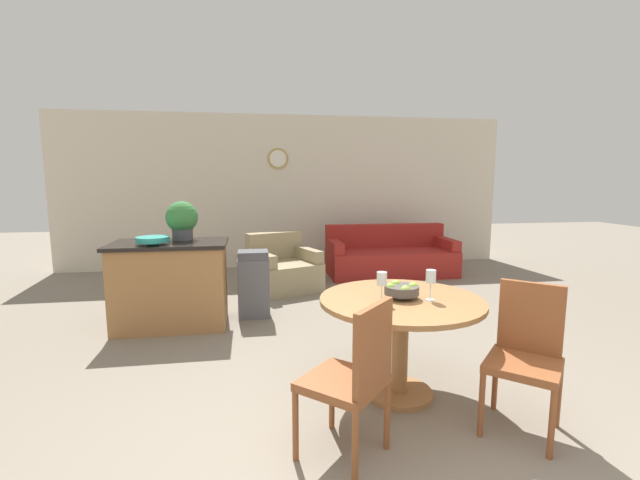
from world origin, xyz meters
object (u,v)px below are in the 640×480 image
at_px(potted_plant, 182,219).
at_px(couch, 390,258).
at_px(dining_chair_near_left, 354,374).
at_px(armchair, 283,270).
at_px(wine_glass_right, 431,278).
at_px(trash_bin, 254,284).
at_px(teal_bowl, 153,240).
at_px(dining_chair_near_right, 526,350).
at_px(fruit_bowl, 401,290).
at_px(wine_glass_left, 382,280).
at_px(dining_table, 401,321).
at_px(kitchen_island, 171,284).

relative_size(potted_plant, couch, 0.20).
distance_m(dining_chair_near_left, armchair, 3.89).
xyz_separation_m(wine_glass_right, trash_bin, (-1.21, 2.12, -0.52)).
relative_size(dining_chair_near_left, teal_bowl, 2.82).
relative_size(dining_chair_near_right, fruit_bowl, 3.76).
height_order(fruit_bowl, wine_glass_right, wine_glass_right).
xyz_separation_m(fruit_bowl, armchair, (-0.60, 3.23, -0.53)).
xyz_separation_m(potted_plant, couch, (3.02, 1.90, -0.87)).
xyz_separation_m(dining_chair_near_right, wine_glass_right, (-0.47, 0.42, 0.39)).
bearing_deg(fruit_bowl, dining_chair_near_left, -127.81).
bearing_deg(wine_glass_left, armchair, 97.31).
height_order(dining_chair_near_left, teal_bowl, teal_bowl).
distance_m(potted_plant, armchair, 1.92).
distance_m(couch, armchair, 1.95).
relative_size(dining_table, potted_plant, 2.77).
bearing_deg(potted_plant, kitchen_island, -126.66).
height_order(dining_chair_near_left, wine_glass_left, wine_glass_left).
bearing_deg(dining_chair_near_left, trash_bin, 54.27).
height_order(dining_chair_near_left, fruit_bowl, dining_chair_near_left).
xyz_separation_m(wine_glass_left, armchair, (-0.43, 3.32, -0.63)).
bearing_deg(dining_chair_near_right, dining_table, 5.24).
distance_m(teal_bowl, trash_bin, 1.22).
relative_size(kitchen_island, teal_bowl, 3.64).
distance_m(dining_table, kitchen_island, 2.65).
height_order(dining_table, dining_chair_near_right, dining_chair_near_right).
height_order(teal_bowl, trash_bin, teal_bowl).
distance_m(fruit_bowl, potted_plant, 2.71).
relative_size(teal_bowl, trash_bin, 0.43).
bearing_deg(couch, wine_glass_right, -104.15).
bearing_deg(trash_bin, dining_chair_near_right, -56.53).
bearing_deg(dining_table, kitchen_island, 136.07).
bearing_deg(dining_chair_near_left, dining_chair_near_right, -39.76).
height_order(dining_chair_near_right, kitchen_island, dining_chair_near_right).
distance_m(dining_chair_near_left, wine_glass_right, 0.97).
xyz_separation_m(wine_glass_left, kitchen_island, (-1.73, 1.93, -0.44)).
xyz_separation_m(dining_chair_near_right, couch, (0.58, 4.40, -0.23)).
relative_size(dining_table, dining_chair_near_left, 1.26).
bearing_deg(couch, dining_chair_near_right, -96.92).
height_order(dining_table, trash_bin, trash_bin).
bearing_deg(dining_table, armchair, 100.56).
bearing_deg(teal_bowl, dining_chair_near_left, -56.76).
distance_m(dining_table, dining_chair_near_left, 0.82).
relative_size(fruit_bowl, potted_plant, 0.58).
bearing_deg(fruit_bowl, wine_glass_right, -24.17).
xyz_separation_m(wine_glass_left, wine_glass_right, (0.36, 0.01, 0.00)).
distance_m(dining_chair_near_right, couch, 4.44).
bearing_deg(couch, teal_bowl, -145.56).
distance_m(teal_bowl, armchair, 2.21).
relative_size(dining_table, dining_chair_near_right, 1.26).
bearing_deg(teal_bowl, couch, 33.83).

